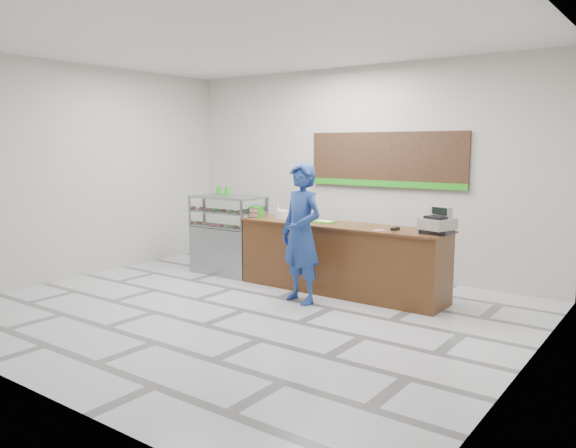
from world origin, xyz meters
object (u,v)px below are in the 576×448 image
Objects in this scene: display_case at (229,234)px; cash_register at (438,224)px; sales_counter at (340,258)px; serving_tray at (324,222)px; customer at (301,233)px.

cash_register is at bearing 0.13° from display_case.
serving_tray is (-0.31, 0.05, 0.52)m from sales_counter.
display_case is 4.12× the size of serving_tray.
customer is at bearing -137.91° from cash_register.
display_case is 0.68× the size of customer.
customer reaches higher than cash_register.
serving_tray is (1.91, 0.05, 0.36)m from display_case.
cash_register is 0.24× the size of customer.
sales_counter is 2.45× the size of display_case.
customer reaches higher than display_case.
customer is (2.04, -0.75, 0.30)m from display_case.
serving_tray reaches higher than sales_counter.
display_case reaches higher than sales_counter.
sales_counter is at bearing 0.01° from display_case.
sales_counter is 1.61m from cash_register.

